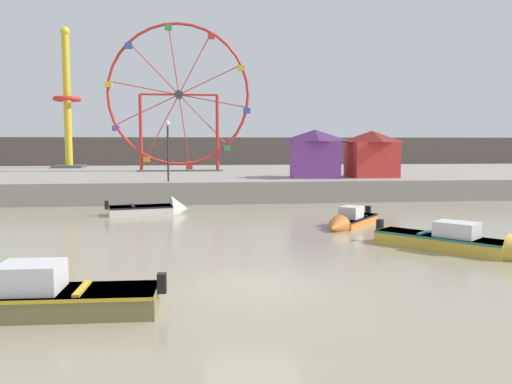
# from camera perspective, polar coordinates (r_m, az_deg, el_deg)

# --- Properties ---
(ground_plane) EXTENTS (240.00, 240.00, 0.00)m
(ground_plane) POSITION_cam_1_polar(r_m,az_deg,el_deg) (14.16, -0.34, -10.03)
(ground_plane) COLOR gray
(quay_promenade) EXTENTS (110.00, 25.07, 1.35)m
(quay_promenade) POSITION_cam_1_polar(r_m,az_deg,el_deg) (44.72, -4.84, 1.36)
(quay_promenade) COLOR gray
(quay_promenade) RESTS_ON ground_plane
(distant_town_skyline) EXTENTS (140.00, 3.00, 4.40)m
(distant_town_skyline) POSITION_cam_1_polar(r_m,az_deg,el_deg) (65.69, -5.50, 3.94)
(distant_town_skyline) COLOR #564C47
(distant_town_skyline) RESTS_ON ground_plane
(motorboat_white_red_stripe) EXTENTS (4.38, 2.20, 1.42)m
(motorboat_white_red_stripe) POSITION_cam_1_polar(r_m,az_deg,el_deg) (28.48, -10.66, -1.84)
(motorboat_white_red_stripe) COLOR silver
(motorboat_white_red_stripe) RESTS_ON ground_plane
(motorboat_orange_hull) EXTENTS (3.53, 4.12, 1.21)m
(motorboat_orange_hull) POSITION_cam_1_polar(r_m,az_deg,el_deg) (24.06, 9.94, -3.09)
(motorboat_orange_hull) COLOR orange
(motorboat_orange_hull) RESTS_ON ground_plane
(motorboat_mustard_yellow) EXTENTS (4.69, 5.16, 1.35)m
(motorboat_mustard_yellow) POSITION_cam_1_polar(r_m,az_deg,el_deg) (19.56, 21.70, -5.13)
(motorboat_mustard_yellow) COLOR gold
(motorboat_mustard_yellow) RESTS_ON ground_plane
(motorboat_olive_wood) EXTENTS (5.76, 1.59, 1.56)m
(motorboat_olive_wood) POSITION_cam_1_polar(r_m,az_deg,el_deg) (12.91, -24.71, -10.41)
(motorboat_olive_wood) COLOR olive
(motorboat_olive_wood) RESTS_ON ground_plane
(ferris_wheel_red_frame) EXTENTS (12.01, 1.20, 12.35)m
(ferris_wheel_red_frame) POSITION_cam_1_polar(r_m,az_deg,el_deg) (45.52, -8.29, 10.06)
(ferris_wheel_red_frame) COLOR red
(ferris_wheel_red_frame) RESTS_ON quay_promenade
(drop_tower_yellow_tower) EXTENTS (2.80, 2.80, 13.31)m
(drop_tower_yellow_tower) POSITION_cam_1_polar(r_m,az_deg,el_deg) (54.34, -19.63, 8.58)
(drop_tower_yellow_tower) COLOR gold
(drop_tower_yellow_tower) RESTS_ON quay_promenade
(carnival_booth_red_striped) EXTENTS (3.57, 3.17, 3.23)m
(carnival_booth_red_striped) POSITION_cam_1_polar(r_m,az_deg,el_deg) (38.01, 12.34, 4.12)
(carnival_booth_red_striped) COLOR red
(carnival_booth_red_striped) RESTS_ON quay_promenade
(carnival_booth_purple_stall) EXTENTS (3.80, 3.43, 3.29)m
(carnival_booth_purple_stall) POSITION_cam_1_polar(r_m,az_deg,el_deg) (36.78, 6.34, 4.22)
(carnival_booth_purple_stall) COLOR purple
(carnival_booth_purple_stall) RESTS_ON quay_promenade
(promenade_lamp_near) EXTENTS (0.32, 0.32, 3.74)m
(promenade_lamp_near) POSITION_cam_1_polar(r_m,az_deg,el_deg) (33.15, -9.47, 5.36)
(promenade_lamp_near) COLOR #2D2D33
(promenade_lamp_near) RESTS_ON quay_promenade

